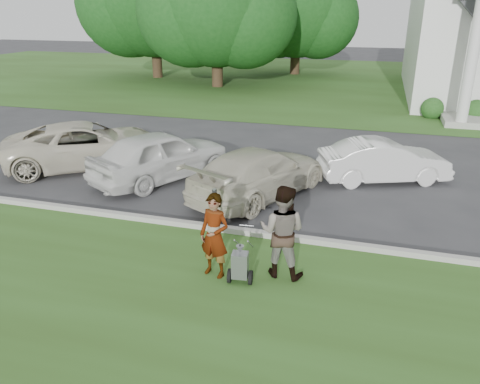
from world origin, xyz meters
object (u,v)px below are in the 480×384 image
at_px(tree_left, 216,8).
at_px(tree_back, 297,13).
at_px(person_left, 214,236).
at_px(car_a, 88,145).
at_px(car_b, 161,155).
at_px(person_right, 282,232).
at_px(car_c, 259,173).
at_px(parking_meter_near, 215,208).
at_px(car_d, 384,161).
at_px(striping_cart, 240,266).

relative_size(tree_left, tree_back, 1.11).
relative_size(person_left, car_a, 0.33).
bearing_deg(tree_back, car_b, -89.11).
distance_m(person_right, car_c, 4.41).
distance_m(tree_left, car_b, 19.36).
height_order(parking_meter_near, car_c, car_c).
xyz_separation_m(person_left, car_a, (-6.56, 5.53, -0.13)).
relative_size(tree_left, car_d, 2.64).
bearing_deg(person_right, car_d, -102.69).
relative_size(striping_cart, person_right, 0.52).
height_order(tree_left, parking_meter_near, tree_left).
bearing_deg(tree_left, tree_back, 63.43).
bearing_deg(parking_meter_near, car_d, 55.09).
height_order(tree_back, striping_cart, tree_back).
bearing_deg(car_b, striping_cart, 156.87).
bearing_deg(car_d, tree_back, -5.31).
relative_size(tree_back, striping_cart, 9.50).
distance_m(person_left, car_d, 7.59).
distance_m(tree_left, tree_back, 8.95).
bearing_deg(parking_meter_near, striping_cart, -55.98).
height_order(parking_meter_near, car_b, car_b).
bearing_deg(car_d, tree_left, 12.46).
bearing_deg(person_right, tree_back, -76.21).
xyz_separation_m(tree_left, car_d, (11.22, -16.53, -4.45)).
distance_m(person_right, car_b, 6.72).
relative_size(striping_cart, person_left, 0.57).
relative_size(parking_meter_near, car_b, 0.28).
height_order(person_right, car_b, person_right).
height_order(person_left, parking_meter_near, person_left).
bearing_deg(car_a, parking_meter_near, -159.06).
relative_size(person_left, person_right, 0.91).
height_order(striping_cart, car_a, car_a).
bearing_deg(tree_left, person_left, -71.17).
bearing_deg(car_c, person_right, 134.08).
relative_size(car_b, car_c, 0.96).
bearing_deg(parking_meter_near, person_right, -30.62).
relative_size(striping_cart, car_d, 0.25).
bearing_deg(striping_cart, parking_meter_near, 117.33).
bearing_deg(car_b, person_right, 164.57).
distance_m(car_a, car_c, 6.43).
xyz_separation_m(person_left, car_c, (-0.21, 4.53, -0.18)).
bearing_deg(car_d, striping_cart, 137.35).
distance_m(tree_left, parking_meter_near, 23.54).
height_order(striping_cart, person_left, person_left).
height_order(tree_back, person_right, tree_back).
height_order(tree_left, car_c, tree_left).
xyz_separation_m(person_left, car_b, (-3.56, 5.03, -0.09)).
bearing_deg(parking_meter_near, tree_left, 108.82).
height_order(person_left, person_right, person_right).
bearing_deg(car_a, tree_left, -30.67).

